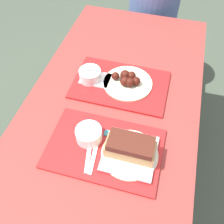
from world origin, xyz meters
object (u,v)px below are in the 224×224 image
object	(u,v)px
tray_near	(104,148)
person_seated_across	(154,7)
brisket_sandwich_plate	(130,150)
wings_plate_far	(128,81)
tray_far	(120,85)
bowl_coleslaw_near	(89,134)
bowl_coleslaw_far	(90,74)

from	to	relation	value
tray_near	person_seated_across	xyz separation A→B (m)	(0.00, 1.25, -0.07)
brisket_sandwich_plate	wings_plate_far	world-z (taller)	brisket_sandwich_plate
tray_far	wings_plate_far	xyz separation A→B (m)	(0.03, 0.01, 0.02)
bowl_coleslaw_near	brisket_sandwich_plate	xyz separation A→B (m)	(0.18, -0.03, 0.01)
tray_far	brisket_sandwich_plate	xyz separation A→B (m)	(0.13, -0.37, 0.05)
tray_far	brisket_sandwich_plate	bearing A→B (deg)	-70.52
tray_far	bowl_coleslaw_near	distance (m)	0.34
tray_far	brisket_sandwich_plate	world-z (taller)	brisket_sandwich_plate
person_seated_across	wings_plate_far	bearing A→B (deg)	-89.56
bowl_coleslaw_near	wings_plate_far	size ratio (longest dim) A/B	0.45
bowl_coleslaw_near	person_seated_across	world-z (taller)	person_seated_across
bowl_coleslaw_near	person_seated_across	bearing A→B (deg)	86.61
brisket_sandwich_plate	wings_plate_far	size ratio (longest dim) A/B	0.94
bowl_coleslaw_far	brisket_sandwich_plate	bearing A→B (deg)	-51.94
person_seated_across	bowl_coleslaw_far	bearing A→B (deg)	-101.08
tray_far	person_seated_across	distance (m)	0.89
tray_far	wings_plate_far	world-z (taller)	wings_plate_far
brisket_sandwich_plate	wings_plate_far	bearing A→B (deg)	104.39
tray_far	wings_plate_far	distance (m)	0.04
wings_plate_far	tray_near	bearing A→B (deg)	-91.07
tray_near	bowl_coleslaw_far	distance (m)	0.40
bowl_coleslaw_near	person_seated_across	xyz separation A→B (m)	(0.07, 1.23, -0.11)
tray_far	bowl_coleslaw_near	xyz separation A→B (m)	(-0.05, -0.33, 0.04)
brisket_sandwich_plate	tray_near	bearing A→B (deg)	177.64
tray_far	person_seated_across	xyz separation A→B (m)	(0.03, 0.89, -0.07)
brisket_sandwich_plate	bowl_coleslaw_far	distance (m)	0.45
tray_near	bowl_coleslaw_far	world-z (taller)	bowl_coleslaw_far
brisket_sandwich_plate	wings_plate_far	xyz separation A→B (m)	(-0.10, 0.38, -0.02)
tray_far	bowl_coleslaw_near	size ratio (longest dim) A/B	4.29
wings_plate_far	person_seated_across	bearing A→B (deg)	90.44
bowl_coleslaw_near	wings_plate_far	xyz separation A→B (m)	(0.08, 0.35, -0.01)
tray_near	tray_far	world-z (taller)	same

